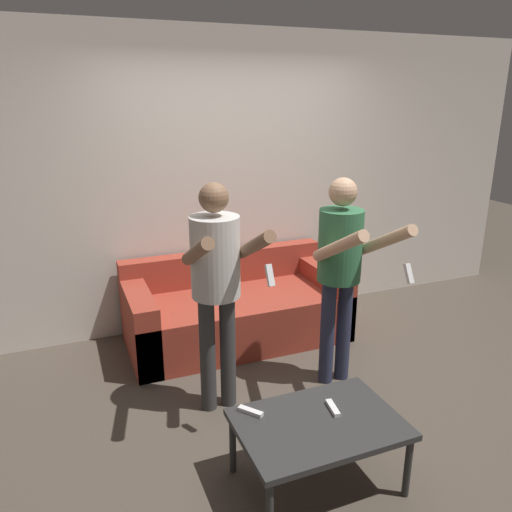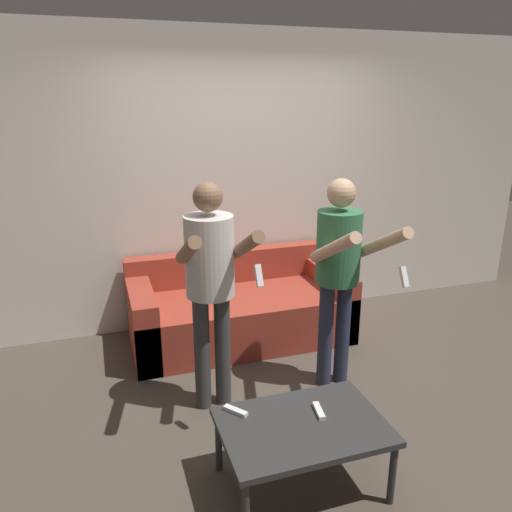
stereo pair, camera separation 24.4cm
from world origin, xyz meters
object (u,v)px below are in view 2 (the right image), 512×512
(person_standing_right, at_px, (339,263))
(coffee_table, at_px, (303,430))
(remote_near, at_px, (319,411))
(remote_far, at_px, (236,411))
(person_standing_left, at_px, (211,274))
(couch, at_px, (239,310))

(person_standing_right, bearing_deg, coffee_table, -125.95)
(remote_near, xyz_separation_m, remote_far, (-0.45, 0.15, 0.00))
(remote_far, bearing_deg, coffee_table, -32.99)
(person_standing_left, height_order, person_standing_right, person_standing_left)
(couch, xyz_separation_m, remote_near, (-0.06, -1.81, 0.16))
(person_standing_right, bearing_deg, person_standing_left, 179.58)
(person_standing_right, height_order, coffee_table, person_standing_right)
(remote_far, bearing_deg, person_standing_right, 35.33)
(person_standing_right, xyz_separation_m, remote_far, (-0.98, -0.69, -0.56))
(couch, relative_size, coffee_table, 2.14)
(remote_far, bearing_deg, person_standing_left, 86.94)
(couch, xyz_separation_m, person_standing_right, (0.47, -0.97, 0.72))
(coffee_table, relative_size, remote_near, 5.87)
(remote_far, bearing_deg, couch, 73.02)
(coffee_table, bearing_deg, couch, 84.37)
(person_standing_left, height_order, coffee_table, person_standing_left)
(person_standing_left, relative_size, remote_far, 11.49)
(remote_far, bearing_deg, remote_near, -18.08)
(remote_near, bearing_deg, couch, 88.11)
(coffee_table, bearing_deg, person_standing_right, 54.05)
(couch, distance_m, remote_near, 1.81)
(couch, relative_size, remote_near, 12.54)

